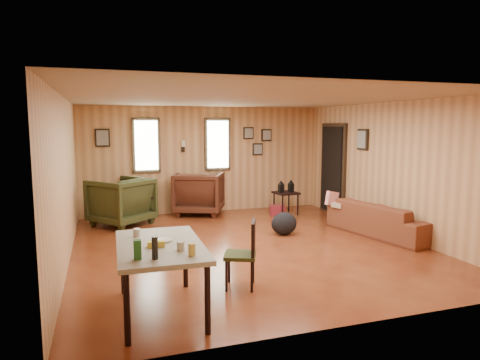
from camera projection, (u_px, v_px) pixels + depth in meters
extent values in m
cube|color=brown|center=(248.00, 246.00, 7.07)|extent=(5.50, 6.00, 0.02)
cube|color=#997C5B|center=(248.00, 98.00, 6.76)|extent=(5.50, 6.00, 0.02)
cube|color=tan|center=(204.00, 160.00, 9.75)|extent=(5.50, 0.02, 2.40)
cube|color=tan|center=(351.00, 207.00, 4.08)|extent=(5.50, 0.02, 2.40)
cube|color=tan|center=(64.00, 181.00, 6.06)|extent=(0.02, 6.00, 2.40)
cube|color=tan|center=(391.00, 168.00, 7.77)|extent=(0.02, 6.00, 2.40)
cube|color=black|center=(146.00, 145.00, 9.27)|extent=(0.60, 0.05, 1.20)
cube|color=#E0F2D1|center=(146.00, 145.00, 9.23)|extent=(0.48, 0.04, 1.06)
cube|color=black|center=(217.00, 144.00, 9.76)|extent=(0.60, 0.05, 1.20)
cube|color=#E0F2D1|center=(218.00, 144.00, 9.73)|extent=(0.48, 0.04, 1.06)
cube|color=black|center=(183.00, 149.00, 9.51)|extent=(0.07, 0.05, 0.12)
cylinder|color=silver|center=(183.00, 144.00, 9.44)|extent=(0.07, 0.07, 0.14)
cube|color=black|center=(333.00, 169.00, 9.62)|extent=(0.06, 1.00, 2.05)
cube|color=black|center=(332.00, 169.00, 9.61)|extent=(0.04, 0.82, 1.90)
cube|color=black|center=(248.00, 133.00, 9.96)|extent=(0.24, 0.04, 0.28)
cube|color=#9E998C|center=(249.00, 133.00, 9.94)|extent=(0.19, 0.02, 0.22)
cube|color=black|center=(266.00, 135.00, 10.11)|extent=(0.24, 0.04, 0.28)
cube|color=#9E998C|center=(267.00, 135.00, 10.08)|extent=(0.19, 0.02, 0.22)
cube|color=black|center=(258.00, 149.00, 10.08)|extent=(0.24, 0.04, 0.28)
cube|color=#9E998C|center=(258.00, 149.00, 10.05)|extent=(0.19, 0.02, 0.22)
cube|color=black|center=(102.00, 138.00, 8.97)|extent=(0.30, 0.04, 0.38)
cube|color=#9E998C|center=(102.00, 138.00, 8.94)|extent=(0.24, 0.02, 0.31)
cube|color=black|center=(363.00, 139.00, 8.49)|extent=(0.04, 0.34, 0.42)
cube|color=#9E998C|center=(361.00, 140.00, 8.49)|extent=(0.02, 0.27, 0.34)
imported|color=brown|center=(382.00, 213.00, 7.71)|extent=(1.01, 2.14, 0.80)
imported|color=#452114|center=(199.00, 191.00, 9.55)|extent=(1.31, 1.28, 1.05)
imported|color=#303518|center=(121.00, 199.00, 8.51)|extent=(1.39, 1.38, 1.05)
cube|color=black|center=(141.00, 197.00, 8.80)|extent=(0.54, 0.50, 0.04)
cube|color=black|center=(141.00, 213.00, 8.85)|extent=(0.49, 0.45, 0.03)
cylinder|color=black|center=(130.00, 212.00, 8.60)|extent=(0.04, 0.04, 0.51)
cylinder|color=black|center=(152.00, 210.00, 8.71)|extent=(0.04, 0.04, 0.51)
cylinder|color=black|center=(130.00, 208.00, 8.96)|extent=(0.04, 0.04, 0.51)
cylinder|color=black|center=(151.00, 207.00, 9.07)|extent=(0.04, 0.04, 0.51)
cube|color=#44352D|center=(135.00, 193.00, 8.76)|extent=(0.10, 0.02, 0.12)
cube|color=#44352D|center=(145.00, 193.00, 8.82)|extent=(0.09, 0.02, 0.11)
cube|color=black|center=(286.00, 193.00, 9.53)|extent=(0.53, 0.53, 0.04)
cylinder|color=black|center=(283.00, 206.00, 9.31)|extent=(0.04, 0.04, 0.48)
cylinder|color=black|center=(298.00, 204.00, 9.46)|extent=(0.04, 0.04, 0.48)
cylinder|color=black|center=(274.00, 203.00, 9.66)|extent=(0.04, 0.04, 0.48)
cylinder|color=black|center=(289.00, 202.00, 9.81)|extent=(0.04, 0.04, 0.48)
cube|color=black|center=(281.00, 189.00, 9.47)|extent=(0.12, 0.12, 0.17)
cone|color=black|center=(281.00, 182.00, 9.45)|extent=(0.16, 0.16, 0.10)
cube|color=black|center=(291.00, 188.00, 9.57)|extent=(0.12, 0.12, 0.17)
cone|color=black|center=(291.00, 182.00, 9.55)|extent=(0.16, 0.16, 0.10)
cube|color=maroon|center=(277.00, 210.00, 9.45)|extent=(0.36, 0.29, 0.23)
ellipsoid|color=black|center=(284.00, 224.00, 7.76)|extent=(0.58, 0.51, 0.41)
cube|color=brown|center=(393.00, 214.00, 7.29)|extent=(0.43, 0.39, 0.12)
cube|color=red|center=(332.00, 198.00, 8.37)|extent=(0.33, 0.17, 0.32)
cube|color=tan|center=(341.00, 205.00, 8.21)|extent=(0.36, 0.32, 0.09)
cube|color=gray|center=(160.00, 246.00, 4.48)|extent=(0.91, 1.48, 0.05)
cylinder|color=black|center=(127.00, 308.00, 3.82)|extent=(0.06, 0.06, 0.70)
cylinder|color=black|center=(208.00, 299.00, 4.03)|extent=(0.06, 0.06, 0.70)
cylinder|color=black|center=(123.00, 265.00, 5.02)|extent=(0.06, 0.06, 0.70)
cylinder|color=black|center=(185.00, 259.00, 5.23)|extent=(0.06, 0.06, 0.70)
cylinder|color=#A1A199|center=(181.00, 246.00, 4.25)|extent=(0.08, 0.08, 0.09)
cylinder|color=#A1A199|center=(137.00, 232.00, 4.78)|extent=(0.08, 0.08, 0.09)
cube|color=#1D5120|center=(137.00, 250.00, 3.95)|extent=(0.07, 0.07, 0.18)
cylinder|color=black|center=(155.00, 248.00, 3.96)|extent=(0.06, 0.06, 0.21)
cylinder|color=#AB9743|center=(192.00, 249.00, 4.08)|extent=(0.07, 0.07, 0.12)
cylinder|color=#A1A199|center=(163.00, 240.00, 4.58)|extent=(0.20, 0.20, 0.02)
cube|color=gold|center=(156.00, 244.00, 4.37)|extent=(0.18, 0.08, 0.06)
cube|color=#303518|center=(240.00, 255.00, 5.21)|extent=(0.49, 0.49, 0.04)
cube|color=black|center=(253.00, 238.00, 5.17)|extent=(0.17, 0.34, 0.41)
cylinder|color=black|center=(226.00, 276.00, 5.10)|extent=(0.04, 0.04, 0.39)
cylinder|color=black|center=(252.00, 276.00, 5.08)|extent=(0.04, 0.04, 0.39)
cylinder|color=black|center=(229.00, 267.00, 5.40)|extent=(0.04, 0.04, 0.39)
cylinder|color=black|center=(253.00, 268.00, 5.38)|extent=(0.04, 0.04, 0.39)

